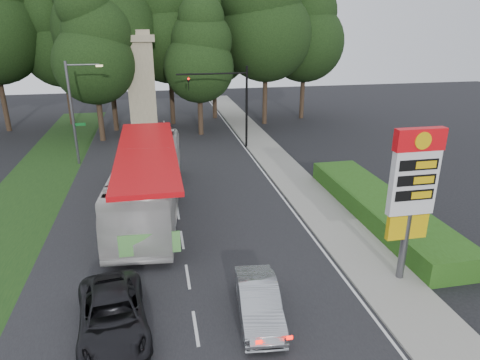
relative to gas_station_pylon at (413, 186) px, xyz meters
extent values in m
plane|color=black|center=(-9.20, -1.99, -4.45)|extent=(120.00, 120.00, 0.00)
cube|color=black|center=(-9.20, 10.01, -4.44)|extent=(14.00, 80.00, 0.02)
cube|color=gray|center=(-0.70, 10.01, -4.39)|extent=(3.00, 80.00, 0.12)
cube|color=#193814|center=(-18.70, 16.01, -4.44)|extent=(5.00, 50.00, 0.02)
cube|color=#254D14|center=(2.30, 6.01, -3.85)|extent=(3.00, 14.00, 1.20)
cylinder|color=#59595E|center=(0.00, 0.01, -2.85)|extent=(0.32, 0.32, 3.20)
cube|color=gold|center=(0.00, 0.01, -1.85)|extent=(1.80, 0.25, 1.10)
cube|color=silver|center=(0.00, 0.01, 0.15)|extent=(2.00, 0.35, 2.80)
cube|color=red|center=(0.00, 0.01, 1.95)|extent=(2.10, 0.40, 0.90)
cylinder|color=gold|center=(0.00, -0.21, 1.95)|extent=(0.70, 0.05, 0.70)
cube|color=black|center=(0.00, -0.18, 0.95)|extent=(1.70, 0.04, 0.45)
cube|color=black|center=(0.00, -0.18, 0.30)|extent=(1.70, 0.04, 0.45)
cube|color=black|center=(0.00, -0.18, -0.35)|extent=(1.70, 0.04, 0.45)
cylinder|color=black|center=(-2.20, 22.01, -0.85)|extent=(0.20, 0.20, 7.20)
cylinder|color=black|center=(-5.20, 22.01, 2.15)|extent=(6.00, 0.14, 0.14)
imported|color=black|center=(-7.20, 22.01, 1.90)|extent=(0.18, 0.22, 1.10)
sphere|color=#FF0C05|center=(-7.20, 21.86, 1.80)|extent=(0.18, 0.18, 0.18)
cylinder|color=#59595E|center=(-16.40, 20.01, -0.45)|extent=(0.20, 0.20, 8.00)
cylinder|color=#59595E|center=(-15.20, 20.01, 3.25)|extent=(2.40, 0.12, 0.12)
cube|color=#FFE599|center=(-14.00, 20.01, 3.15)|extent=(0.50, 0.22, 0.14)
cube|color=#0C591E|center=(-15.95, 20.01, -1.25)|extent=(0.85, 0.04, 0.22)
cube|color=#0C591E|center=(-16.40, 20.46, -1.55)|extent=(0.04, 0.85, 0.22)
cube|color=gray|center=(-11.20, 28.01, 0.05)|extent=(2.50, 2.50, 9.00)
cube|color=gray|center=(-11.20, 28.01, 4.85)|extent=(3.00, 3.00, 0.60)
cube|color=gray|center=(-11.20, 28.01, 5.35)|extent=(2.20, 2.20, 0.50)
cylinder|color=#2D2116|center=(-25.20, 33.01, -1.30)|extent=(0.50, 0.50, 6.30)
cylinder|color=#2D2116|center=(-19.20, 35.01, -1.75)|extent=(0.50, 0.50, 5.40)
sphere|color=black|center=(-19.20, 35.01, 3.80)|extent=(8.40, 8.40, 8.40)
sphere|color=black|center=(-19.20, 35.01, 6.80)|extent=(7.20, 7.20, 7.20)
cylinder|color=#2D2116|center=(-14.20, 31.01, -1.21)|extent=(0.50, 0.50, 6.48)
sphere|color=black|center=(-14.20, 31.01, 5.45)|extent=(10.08, 10.08, 10.08)
cylinder|color=#2D2116|center=(-8.20, 33.01, -1.48)|extent=(0.50, 0.50, 5.94)
sphere|color=black|center=(-8.20, 33.01, 4.63)|extent=(9.24, 9.24, 9.24)
sphere|color=black|center=(-8.20, 33.01, 7.93)|extent=(7.92, 7.92, 7.92)
cylinder|color=#2D2116|center=(-3.20, 35.01, -1.84)|extent=(0.50, 0.50, 5.22)
sphere|color=black|center=(-3.20, 35.01, 3.53)|extent=(8.12, 8.12, 8.12)
sphere|color=black|center=(-3.20, 35.01, 6.43)|extent=(6.96, 6.96, 6.96)
cylinder|color=#2D2116|center=(1.80, 31.01, -1.39)|extent=(0.50, 0.50, 6.12)
sphere|color=black|center=(1.80, 31.01, 4.90)|extent=(9.52, 9.52, 9.52)
sphere|color=black|center=(1.80, 31.01, 8.30)|extent=(8.16, 8.16, 8.16)
cylinder|color=#2D2116|center=(6.80, 33.01, -1.66)|extent=(0.50, 0.50, 5.58)
sphere|color=black|center=(6.80, 33.01, 4.08)|extent=(8.68, 8.68, 8.68)
sphere|color=black|center=(6.80, 33.01, 7.18)|extent=(7.44, 7.44, 7.44)
cylinder|color=#2D2116|center=(-15.20, 27.01, -2.11)|extent=(0.50, 0.50, 4.68)
sphere|color=black|center=(-15.20, 27.01, 2.70)|extent=(7.28, 7.28, 7.28)
sphere|color=black|center=(-15.20, 27.01, 5.30)|extent=(6.24, 6.24, 6.24)
sphere|color=black|center=(-15.20, 27.01, 7.51)|extent=(4.68, 4.68, 4.68)
cylinder|color=#2D2116|center=(-5.70, 27.51, -2.29)|extent=(0.50, 0.50, 4.32)
sphere|color=black|center=(-5.70, 27.51, 2.15)|extent=(6.72, 6.72, 6.72)
sphere|color=black|center=(-5.70, 27.51, 4.55)|extent=(5.76, 5.76, 5.76)
sphere|color=black|center=(-5.70, 27.51, 6.59)|extent=(4.32, 4.32, 4.32)
imported|color=silver|center=(-10.77, 9.60, -2.53)|extent=(4.49, 14.02, 3.84)
imported|color=#9DA1A4|center=(-6.75, -1.32, -3.74)|extent=(1.93, 4.46, 1.43)
imported|color=black|center=(-12.15, -1.06, -3.72)|extent=(3.02, 5.48, 1.45)
camera|label=1|loc=(-10.14, -14.55, 6.30)|focal=32.00mm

